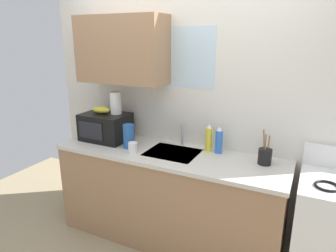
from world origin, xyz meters
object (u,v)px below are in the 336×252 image
paper_towel_roll (116,103)px  dish_soap_bottle_yellow (209,139)px  microwave (106,127)px  cereal_canister (129,136)px  banana_bunch (101,110)px  stove_range (336,238)px  mug_white (133,147)px  dish_soap_bottle_blue (219,141)px  utensil_crock (265,156)px

paper_towel_roll → dish_soap_bottle_yellow: size_ratio=0.86×
microwave → cereal_canister: size_ratio=2.04×
cereal_canister → banana_bunch: bearing=165.6°
stove_range → banana_bunch: 2.31m
dish_soap_bottle_yellow → mug_white: dish_soap_bottle_yellow is taller
stove_range → dish_soap_bottle_yellow: dish_soap_bottle_yellow is taller
microwave → dish_soap_bottle_blue: bearing=7.2°
microwave → dish_soap_bottle_yellow: microwave is taller
stove_range → dish_soap_bottle_blue: dish_soap_bottle_blue is taller
paper_towel_roll → mug_white: (0.34, -0.24, -0.33)m
paper_towel_roll → dish_soap_bottle_blue: size_ratio=0.90×
dish_soap_bottle_yellow → cereal_canister: size_ratio=1.13×
dish_soap_bottle_yellow → dish_soap_bottle_blue: 0.10m
microwave → mug_white: size_ratio=4.84×
paper_towel_roll → cereal_canister: size_ratio=0.97×
utensil_crock → dish_soap_bottle_blue: bearing=170.0°
dish_soap_bottle_blue → cereal_canister: size_ratio=1.09×
paper_towel_roll → cereal_canister: paper_towel_roll is taller
cereal_canister → stove_range: bearing=1.7°
microwave → banana_bunch: 0.18m
cereal_canister → microwave: bearing=163.9°
dish_soap_bottle_yellow → utensil_crock: utensil_crock is taller
microwave → dish_soap_bottle_blue: microwave is taller
cereal_canister → mug_white: bearing=-41.7°
dish_soap_bottle_blue → stove_range: bearing=-10.8°
stove_range → dish_soap_bottle_yellow: bearing=169.9°
stove_range → microwave: bearing=178.8°
dish_soap_bottle_yellow → utensil_crock: (0.51, -0.08, -0.05)m
cereal_canister → utensil_crock: size_ratio=0.77×
utensil_crock → microwave: bearing=-177.4°
microwave → paper_towel_roll: paper_towel_roll is taller
stove_range → mug_white: size_ratio=11.37×
microwave → banana_bunch: banana_bunch is taller
banana_bunch → mug_white: (0.49, -0.19, -0.26)m
banana_bunch → mug_white: 0.59m
banana_bunch → stove_range: bearing=-1.2°
paper_towel_roll → utensil_crock: paper_towel_roll is taller
dish_soap_bottle_blue → cereal_canister: dish_soap_bottle_blue is taller
banana_bunch → dish_soap_bottle_blue: bearing=6.8°
utensil_crock → mug_white: bearing=-166.8°
banana_bunch → utensil_crock: banana_bunch is taller
mug_white → utensil_crock: (1.11, 0.26, 0.02)m
utensil_crock → banana_bunch: bearing=-177.5°
dish_soap_bottle_blue → microwave: bearing=-172.8°
banana_bunch → paper_towel_roll: (0.15, 0.05, 0.08)m
paper_towel_roll → cereal_canister: bearing=-32.0°
dish_soap_bottle_blue → utensil_crock: utensil_crock is taller
banana_bunch → paper_towel_roll: size_ratio=0.91×
stove_range → cereal_canister: (-1.79, -0.05, 0.56)m
stove_range → dish_soap_bottle_blue: 1.15m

